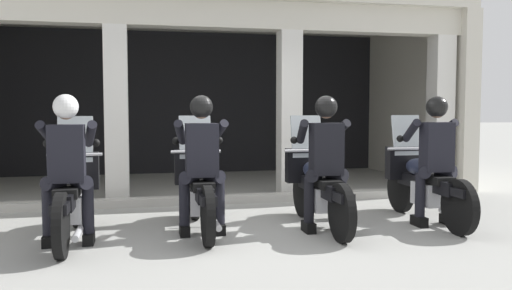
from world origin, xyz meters
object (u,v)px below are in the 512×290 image
motorcycle_center_right (317,185)px  police_officer_center_right (325,151)px  police_officer_far_right (435,149)px  police_officer_center_left (202,153)px  motorcycle_far_left (72,194)px  police_officer_far_left (67,156)px  motorcycle_far_right (423,182)px  motorcycle_center_left (199,187)px

motorcycle_center_right → police_officer_center_right: bearing=-96.1°
motorcycle_center_right → police_officer_far_right: police_officer_far_right is taller
police_officer_center_left → motorcycle_center_right: 1.50m
motorcycle_far_left → police_officer_center_left: size_ratio=1.29×
motorcycle_far_left → police_officer_far_left: bearing=-97.7°
motorcycle_far_left → police_officer_far_left: 0.52m
motorcycle_far_right → motorcycle_center_right: bearing=173.5°
motorcycle_far_left → motorcycle_center_left: bearing=-1.0°
police_officer_center_right → police_officer_far_right: (1.42, 0.02, 0.00)m
police_officer_far_left → police_officer_far_right: 4.27m
motorcycle_far_left → motorcycle_far_right: (4.27, 0.04, 0.00)m
police_officer_center_left → motorcycle_center_right: police_officer_center_left is taller
police_officer_far_left → police_officer_far_right: same height
motorcycle_center_right → police_officer_far_right: size_ratio=1.29×
police_officer_center_left → motorcycle_far_left: bearing=171.7°
police_officer_far_left → police_officer_center_left: (1.42, 0.16, 0.00)m
motorcycle_far_left → motorcycle_center_left: same height
motorcycle_far_right → police_officer_center_right: bearing=-175.3°
motorcycle_far_right → police_officer_far_right: bearing=-97.7°
motorcycle_center_left → motorcycle_far_right: bearing=-5.7°
police_officer_far_left → motorcycle_far_left: bearing=82.3°
police_officer_far_left → motorcycle_center_left: police_officer_far_left is taller
motorcycle_center_left → police_officer_center_left: size_ratio=1.29×
police_officer_far_left → motorcycle_center_right: size_ratio=0.78×
police_officer_far_right → police_officer_center_left: bearing=170.3°
police_officer_far_right → motorcycle_far_right: bearing=82.3°
motorcycle_center_left → police_officer_center_right: size_ratio=1.29×
police_officer_center_left → police_officer_far_left: bearing=-177.0°
police_officer_center_left → police_officer_far_right: 2.85m
police_officer_center_left → police_officer_center_right: 1.43m
police_officer_center_left → police_officer_far_right: bearing=-5.7°
motorcycle_center_right → police_officer_center_right: (-0.00, -0.28, 0.44)m
police_officer_center_right → police_officer_far_right: same height
police_officer_far_right → police_officer_center_right: bearing=173.5°
motorcycle_far_left → police_officer_center_left: (1.42, -0.12, 0.44)m
motorcycle_center_right → police_officer_center_right: size_ratio=1.29×
motorcycle_far_left → police_officer_far_right: police_officer_far_right is taller
police_officer_center_right → motorcycle_far_right: size_ratio=0.78×
police_officer_center_left → motorcycle_center_right: bearing=2.5°
motorcycle_center_left → police_officer_far_right: size_ratio=1.29×
motorcycle_far_left → motorcycle_center_right: same height
police_officer_center_left → police_officer_center_right: bearing=-8.9°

